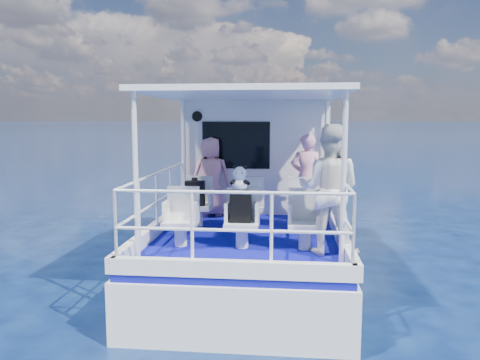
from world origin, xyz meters
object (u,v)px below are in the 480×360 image
object	(u,v)px
backpack_center	(241,207)
panda	(240,178)
passenger_stbd_aft	(329,190)
passenger_port_fwd	(211,177)

from	to	relation	value
backpack_center	panda	bearing A→B (deg)	132.53
passenger_stbd_aft	backpack_center	bearing A→B (deg)	6.49
backpack_center	panda	xyz separation A→B (m)	(-0.01, 0.02, 0.41)
passenger_stbd_aft	backpack_center	world-z (taller)	passenger_stbd_aft
passenger_stbd_aft	panda	world-z (taller)	passenger_stbd_aft
passenger_port_fwd	backpack_center	xyz separation A→B (m)	(0.79, -2.20, -0.15)
passenger_stbd_aft	backpack_center	xyz separation A→B (m)	(-1.22, 0.15, -0.29)
passenger_port_fwd	panda	distance (m)	2.34
passenger_port_fwd	panda	size ratio (longest dim) A/B	4.12
passenger_stbd_aft	panda	bearing A→B (deg)	5.86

